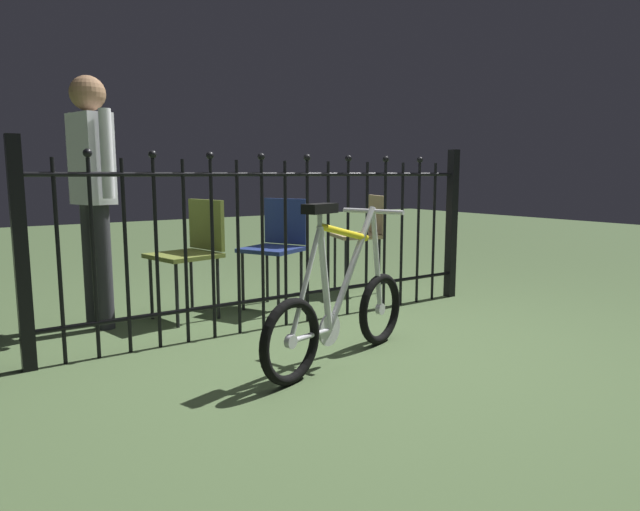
# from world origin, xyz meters

# --- Properties ---
(ground_plane) EXTENTS (20.00, 20.00, 0.00)m
(ground_plane) POSITION_xyz_m (0.00, 0.00, 0.00)
(ground_plane) COLOR #485E38
(iron_fence) EXTENTS (3.28, 0.07, 1.23)m
(iron_fence) POSITION_xyz_m (-0.04, 0.73, 0.61)
(iron_fence) COLOR black
(iron_fence) RESTS_ON ground
(bicycle) EXTENTS (1.23, 0.52, 0.88)m
(bicycle) POSITION_xyz_m (-0.17, -0.10, 0.29)
(bicycle) COLOR black
(bicycle) RESTS_ON ground
(chair_olive) EXTENTS (0.50, 0.50, 0.85)m
(chair_olive) POSITION_xyz_m (-0.45, 1.30, 0.52)
(chair_olive) COLOR black
(chair_olive) RESTS_ON ground
(chair_navy) EXTENTS (0.54, 0.54, 0.84)m
(chair_navy) POSITION_xyz_m (0.22, 1.24, 0.52)
(chair_navy) COLOR black
(chair_navy) RESTS_ON ground
(chair_tan) EXTENTS (0.48, 0.48, 0.85)m
(chair_tan) POSITION_xyz_m (1.16, 1.34, 0.54)
(chair_tan) COLOR black
(chair_tan) RESTS_ON ground
(person_visitor) EXTENTS (0.25, 0.46, 1.66)m
(person_visitor) POSITION_xyz_m (-1.08, 1.41, 0.99)
(person_visitor) COLOR #2D2D33
(person_visitor) RESTS_ON ground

